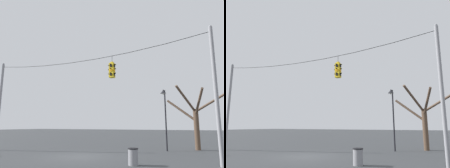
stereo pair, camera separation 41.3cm
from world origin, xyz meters
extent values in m
plane|color=#383A3D|center=(0.00, 0.00, 0.00)|extent=(200.00, 200.00, 0.00)
cylinder|color=gray|center=(-8.89, 0.04, 3.88)|extent=(0.22, 0.22, 7.76)
sphere|color=gray|center=(-8.89, 0.04, 7.80)|extent=(0.18, 0.18, 0.18)
cylinder|color=gray|center=(8.89, 0.04, 3.88)|extent=(0.22, 0.22, 7.76)
sphere|color=gray|center=(8.89, 0.04, 7.80)|extent=(0.18, 0.18, 0.18)
cylinder|color=black|center=(-7.62, 0.04, 7.36)|extent=(2.54, 0.03, 0.33)
cylinder|color=black|center=(-5.08, 0.04, 7.10)|extent=(2.54, 0.03, 0.23)
cylinder|color=black|center=(-2.54, 0.04, 6.95)|extent=(2.54, 0.03, 0.13)
cylinder|color=black|center=(0.00, 0.04, 6.90)|extent=(2.54, 0.03, 0.03)
cylinder|color=black|center=(2.54, 0.04, 6.95)|extent=(2.54, 0.03, 0.13)
cylinder|color=black|center=(5.08, 0.04, 7.10)|extent=(2.54, 0.03, 0.23)
cylinder|color=black|center=(7.62, 0.04, 7.36)|extent=(2.54, 0.03, 0.33)
cube|color=yellow|center=(2.49, 0.04, 5.89)|extent=(0.34, 0.34, 1.02)
cube|color=yellow|center=(2.49, 0.04, 6.45)|extent=(0.19, 0.19, 0.10)
cylinder|color=black|center=(2.49, 0.04, 6.72)|extent=(0.02, 0.02, 0.44)
cylinder|color=black|center=(2.49, -0.14, 6.20)|extent=(0.20, 0.03, 0.20)
cylinder|color=black|center=(2.49, -0.19, 6.29)|extent=(0.07, 0.12, 0.07)
cylinder|color=orange|center=(2.49, -0.14, 5.89)|extent=(0.20, 0.03, 0.20)
cylinder|color=black|center=(2.49, -0.19, 5.98)|extent=(0.07, 0.12, 0.07)
cylinder|color=black|center=(2.49, -0.14, 5.59)|extent=(0.20, 0.03, 0.20)
cylinder|color=black|center=(2.49, -0.19, 5.68)|extent=(0.07, 0.12, 0.07)
cylinder|color=black|center=(2.49, 0.23, 6.20)|extent=(0.20, 0.03, 0.20)
cylinder|color=black|center=(2.49, 0.27, 6.29)|extent=(0.07, 0.12, 0.07)
cylinder|color=orange|center=(2.49, 0.23, 5.89)|extent=(0.20, 0.03, 0.20)
cylinder|color=black|center=(2.49, 0.27, 5.98)|extent=(0.07, 0.12, 0.07)
cylinder|color=black|center=(2.49, 0.23, 5.59)|extent=(0.20, 0.03, 0.20)
cylinder|color=black|center=(2.49, 0.27, 5.68)|extent=(0.07, 0.12, 0.07)
cylinder|color=black|center=(2.31, 0.04, 6.20)|extent=(0.03, 0.20, 0.20)
cylinder|color=black|center=(2.26, 0.04, 6.29)|extent=(0.12, 0.07, 0.07)
cylinder|color=orange|center=(2.31, 0.04, 5.89)|extent=(0.03, 0.20, 0.20)
cylinder|color=black|center=(2.26, 0.04, 5.98)|extent=(0.12, 0.07, 0.07)
cylinder|color=black|center=(2.31, 0.04, 5.59)|extent=(0.03, 0.20, 0.20)
cylinder|color=black|center=(2.26, 0.04, 5.68)|extent=(0.12, 0.07, 0.07)
cylinder|color=black|center=(2.68, 0.04, 6.20)|extent=(0.03, 0.20, 0.20)
cylinder|color=black|center=(2.72, 0.04, 6.29)|extent=(0.12, 0.07, 0.07)
cylinder|color=orange|center=(2.68, 0.04, 5.89)|extent=(0.03, 0.20, 0.20)
cylinder|color=black|center=(2.72, 0.04, 5.98)|extent=(0.12, 0.07, 0.07)
cylinder|color=black|center=(2.68, 0.04, 5.59)|extent=(0.03, 0.20, 0.20)
cylinder|color=black|center=(2.72, 0.04, 5.68)|extent=(0.12, 0.07, 0.07)
cylinder|color=black|center=(4.70, 6.13, 2.61)|extent=(0.12, 0.12, 5.22)
cylinder|color=black|center=(4.70, 5.86, 5.17)|extent=(0.07, 0.53, 0.07)
cone|color=#232328|center=(4.70, 5.59, 5.02)|extent=(0.48, 0.48, 0.29)
sphere|color=silver|center=(4.70, 5.59, 4.88)|extent=(0.22, 0.22, 0.22)
cylinder|color=brown|center=(6.99, 8.06, 1.80)|extent=(0.46, 0.46, 3.60)
cylinder|color=brown|center=(7.42, 7.05, 4.15)|extent=(1.09, 2.24, 2.21)
cylinder|color=brown|center=(8.38, 7.47, 4.12)|extent=(2.94, 1.41, 1.67)
cylinder|color=brown|center=(5.71, 8.28, 3.54)|extent=(2.72, 0.65, 2.15)
cylinder|color=brown|center=(6.39, 6.90, 4.40)|extent=(1.44, 2.54, 2.31)
cylinder|color=gray|center=(4.55, -1.52, 0.43)|extent=(0.53, 0.53, 0.86)
cylinder|color=black|center=(4.55, -1.52, 0.89)|extent=(0.57, 0.57, 0.06)
camera|label=1|loc=(9.02, -13.14, 2.12)|focal=35.00mm
camera|label=2|loc=(9.38, -12.96, 2.12)|focal=35.00mm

